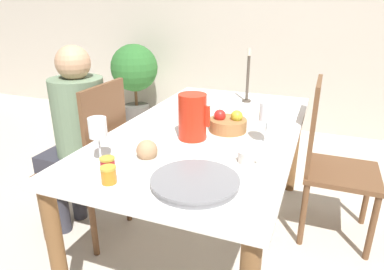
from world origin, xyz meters
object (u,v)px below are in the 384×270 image
at_px(fruit_bowl, 228,123).
at_px(potted_plant, 135,73).
at_px(wine_glass_juice, 98,130).
at_px(chair_person_side, 93,161).
at_px(serving_tray, 195,182).
at_px(red_pitcher, 192,117).
at_px(jam_jar_amber, 109,174).
at_px(wine_glass_water, 267,113).
at_px(bread_plate, 147,153).
at_px(chair_opposite, 330,159).
at_px(teacup_near_person, 247,159).
at_px(candlestick_tall, 248,81).
at_px(person_seated, 77,128).
at_px(jam_jar_red, 108,165).

distance_m(fruit_bowl, potted_plant, 2.50).
relative_size(wine_glass_juice, potted_plant, 0.22).
bearing_deg(chair_person_side, serving_tray, -117.65).
distance_m(red_pitcher, jam_jar_amber, 0.57).
bearing_deg(wine_glass_water, serving_tray, -108.63).
bearing_deg(bread_plate, jam_jar_amber, -98.25).
bearing_deg(chair_opposite, jam_jar_amber, -37.54).
distance_m(wine_glass_juice, jam_jar_amber, 0.23).
distance_m(chair_opposite, teacup_near_person, 0.83).
bearing_deg(serving_tray, candlestick_tall, 93.86).
distance_m(red_pitcher, potted_plant, 2.55).
bearing_deg(candlestick_tall, fruit_bowl, -86.54).
distance_m(chair_person_side, wine_glass_juice, 0.65).
height_order(serving_tray, candlestick_tall, candlestick_tall).
relative_size(jam_jar_amber, fruit_bowl, 0.34).
bearing_deg(person_seated, chair_opposite, -69.60).
bearing_deg(red_pitcher, teacup_near_person, -30.51).
distance_m(wine_glass_water, jam_jar_amber, 0.80).
bearing_deg(jam_jar_red, chair_opposite, 48.85).
bearing_deg(teacup_near_person, jam_jar_red, -150.40).
height_order(bread_plate, candlestick_tall, candlestick_tall).
bearing_deg(bread_plate, jam_jar_red, -116.43).
distance_m(wine_glass_water, potted_plant, 2.74).
bearing_deg(bread_plate, serving_tray, -26.86).
distance_m(red_pitcher, wine_glass_juice, 0.49).
bearing_deg(serving_tray, red_pitcher, 112.44).
relative_size(person_seated, teacup_near_person, 9.47).
distance_m(person_seated, jam_jar_red, 0.72).
xyz_separation_m(wine_glass_water, jam_jar_red, (-0.54, -0.55, -0.12)).
height_order(wine_glass_juice, fruit_bowl, wine_glass_juice).
xyz_separation_m(chair_opposite, jam_jar_amber, (-0.82, -1.06, 0.26)).
height_order(red_pitcher, wine_glass_water, red_pitcher).
height_order(serving_tray, jam_jar_amber, jam_jar_amber).
relative_size(chair_person_side, chair_opposite, 1.00).
bearing_deg(fruit_bowl, chair_person_side, -165.79).
xyz_separation_m(wine_glass_juice, bread_plate, (0.17, 0.10, -0.12)).
bearing_deg(candlestick_tall, chair_opposite, -25.03).
bearing_deg(chair_person_side, teacup_near_person, -100.11).
relative_size(chair_opposite, serving_tray, 2.87).
xyz_separation_m(serving_tray, candlestick_tall, (-0.08, 1.24, 0.13)).
bearing_deg(bread_plate, wine_glass_juice, -149.47).
bearing_deg(fruit_bowl, jam_jar_amber, -110.51).
height_order(jam_jar_amber, potted_plant, potted_plant).
bearing_deg(bread_plate, person_seated, 154.84).
bearing_deg(wine_glass_juice, bread_plate, 30.53).
bearing_deg(jam_jar_amber, red_pitcher, 76.53).
bearing_deg(wine_glass_water, red_pitcher, -169.31).
relative_size(serving_tray, fruit_bowl, 1.70).
bearing_deg(teacup_near_person, chair_opposite, 62.93).
relative_size(wine_glass_juice, serving_tray, 0.60).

